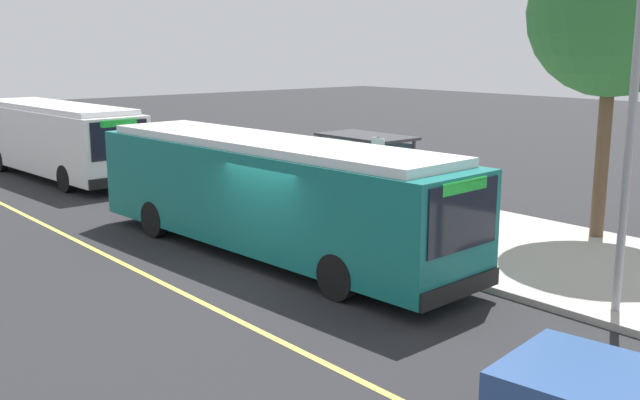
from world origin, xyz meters
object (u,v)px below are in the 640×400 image
(transit_bus_second, at_px, (57,138))
(route_sign_post, at_px, (378,176))
(waiting_bench, at_px, (367,200))
(transit_bus_main, at_px, (268,192))

(transit_bus_second, xyz_separation_m, route_sign_post, (16.07, 2.10, 0.34))
(transit_bus_second, relative_size, route_sign_post, 3.74)
(waiting_bench, bearing_deg, route_sign_post, -39.44)
(transit_bus_main, relative_size, transit_bus_second, 1.15)
(transit_bus_second, distance_m, waiting_bench, 14.18)
(transit_bus_second, bearing_deg, waiting_bench, 17.28)
(transit_bus_second, height_order, route_sign_post, same)
(waiting_bench, bearing_deg, transit_bus_main, -76.63)
(transit_bus_second, distance_m, route_sign_post, 16.21)
(transit_bus_main, xyz_separation_m, route_sign_post, (1.50, 2.34, 0.34))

